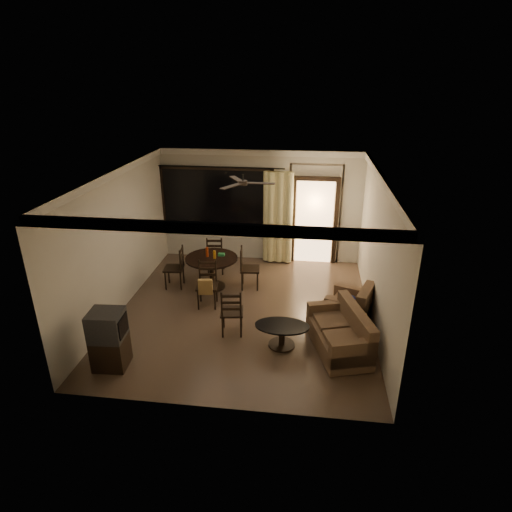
# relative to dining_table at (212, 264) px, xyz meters

# --- Properties ---
(ground) EXTENTS (5.50, 5.50, 0.00)m
(ground) POSITION_rel_dining_table_xyz_m (0.88, -0.99, -0.57)
(ground) COLOR #7F6651
(ground) RESTS_ON ground
(room_shell) EXTENTS (5.50, 6.70, 5.50)m
(room_shell) POSITION_rel_dining_table_xyz_m (1.47, 0.78, 1.26)
(room_shell) COLOR beige
(room_shell) RESTS_ON ground
(dining_table) EXTENTS (1.15, 1.15, 0.94)m
(dining_table) POSITION_rel_dining_table_xyz_m (0.00, 0.00, 0.00)
(dining_table) COLOR black
(dining_table) RESTS_ON ground
(dining_chair_west) EXTENTS (0.46, 0.46, 0.95)m
(dining_chair_west) POSITION_rel_dining_table_xyz_m (-0.83, -0.09, -0.29)
(dining_chair_west) COLOR black
(dining_chair_west) RESTS_ON ground
(dining_chair_east) EXTENTS (0.46, 0.46, 0.95)m
(dining_chair_east) POSITION_rel_dining_table_xyz_m (0.83, 0.09, -0.29)
(dining_chair_east) COLOR black
(dining_chair_east) RESTS_ON ground
(dining_chair_south) EXTENTS (0.46, 0.51, 0.95)m
(dining_chair_south) POSITION_rel_dining_table_xyz_m (0.09, -0.85, -0.26)
(dining_chair_south) COLOR black
(dining_chair_south) RESTS_ON ground
(dining_chair_north) EXTENTS (0.46, 0.46, 0.95)m
(dining_chair_north) POSITION_rel_dining_table_xyz_m (-0.08, 0.78, -0.29)
(dining_chair_north) COLOR black
(dining_chair_north) RESTS_ON ground
(tv_cabinet) EXTENTS (0.57, 0.51, 1.01)m
(tv_cabinet) POSITION_rel_dining_table_xyz_m (-1.02, -2.99, -0.06)
(tv_cabinet) COLOR black
(tv_cabinet) RESTS_ON ground
(sofa) EXTENTS (1.14, 1.59, 0.76)m
(sofa) POSITION_rel_dining_table_xyz_m (2.74, -2.08, -0.26)
(sofa) COLOR #452920
(sofa) RESTS_ON ground
(armchair) EXTENTS (0.99, 0.99, 0.77)m
(armchair) POSITION_rel_dining_table_xyz_m (2.97, -1.15, -0.25)
(armchair) COLOR #452920
(armchair) RESTS_ON ground
(coffee_table) EXTENTS (0.96, 0.57, 0.42)m
(coffee_table) POSITION_rel_dining_table_xyz_m (1.71, -2.08, -0.29)
(coffee_table) COLOR black
(coffee_table) RESTS_ON ground
(side_chair) EXTENTS (0.46, 0.46, 0.93)m
(side_chair) POSITION_rel_dining_table_xyz_m (0.77, -1.79, -0.29)
(side_chair) COLOR black
(side_chair) RESTS_ON ground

